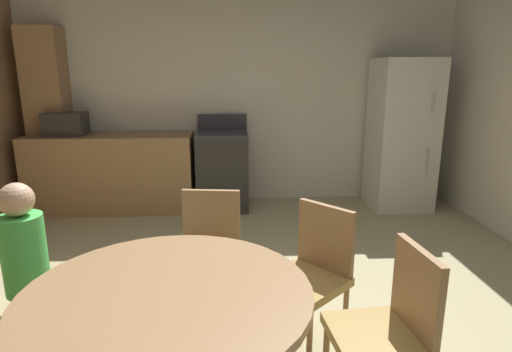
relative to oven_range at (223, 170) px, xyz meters
The scene contains 12 objects.
ground_plane 2.74m from the oven_range, 85.30° to the right, with size 14.00×14.00×0.00m, color tan.
wall_back 0.99m from the oven_range, 60.89° to the left, with size 5.53×0.12×2.70m, color silver.
kitchen_counter 1.30m from the oven_range, behind, with size 1.89×0.60×0.90m, color #9E754C.
pantry_column 2.11m from the oven_range, behind, with size 0.44×0.36×2.10m, color #9E754C.
oven_range is the anchor object (origin of this frame).
refrigerator 2.17m from the oven_range, ahead, with size 0.68×0.68×1.76m.
microwave 1.87m from the oven_range, behind, with size 0.44×0.32×0.26m, color #2D2B28.
dining_table 3.38m from the oven_range, 92.43° to the right, with size 1.19×1.19×0.76m.
chair_north 2.40m from the oven_range, 90.74° to the right, with size 0.44×0.44×0.87m.
chair_northeast 2.78m from the oven_range, 77.81° to the right, with size 0.56×0.56×0.87m.
chair_east 3.39m from the oven_range, 75.71° to the right, with size 0.44×0.44×0.87m.
person_child 3.03m from the oven_range, 108.23° to the right, with size 0.30×0.30×1.09m.
Camera 1 is at (-0.09, -2.26, 1.63)m, focal length 29.67 mm.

